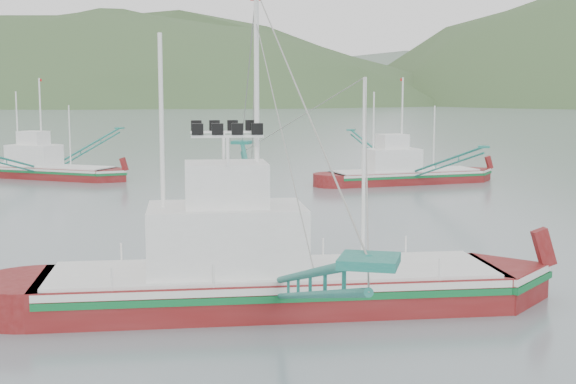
# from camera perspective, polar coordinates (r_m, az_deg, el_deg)

# --- Properties ---
(ground) EXTENTS (1200.00, 1200.00, 0.00)m
(ground) POSITION_cam_1_polar(r_m,az_deg,el_deg) (32.97, -2.39, -6.85)
(ground) COLOR slate
(ground) RESTS_ON ground
(main_boat) EXTENTS (17.54, 29.73, 12.49)m
(main_boat) POSITION_cam_1_polar(r_m,az_deg,el_deg) (29.62, -1.39, -3.52)
(main_boat) COLOR maroon
(main_boat) RESTS_ON ground
(bg_boat_far) EXTENTS (16.35, 21.81, 9.66)m
(bg_boat_far) POSITION_cam_1_polar(r_m,az_deg,el_deg) (68.96, 8.33, 2.30)
(bg_boat_far) COLOR maroon
(bg_boat_far) RESTS_ON ground
(bg_boat_left) EXTENTS (13.54, 23.73, 9.66)m
(bg_boat_left) POSITION_cam_1_polar(r_m,az_deg,el_deg) (75.52, -16.91, 2.11)
(bg_boat_left) COLOR maroon
(bg_boat_left) RESTS_ON ground
(headland_left) EXTENTS (448.00, 308.00, 210.00)m
(headland_left) POSITION_cam_1_polar(r_m,az_deg,el_deg) (433.98, -12.70, 6.20)
(headland_left) COLOR #355029
(headland_left) RESTS_ON ground
(ridge_distant) EXTENTS (960.00, 400.00, 240.00)m
(ridge_distant) POSITION_cam_1_polar(r_m,az_deg,el_deg) (591.22, 15.31, 6.41)
(ridge_distant) COLOR slate
(ridge_distant) RESTS_ON ground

